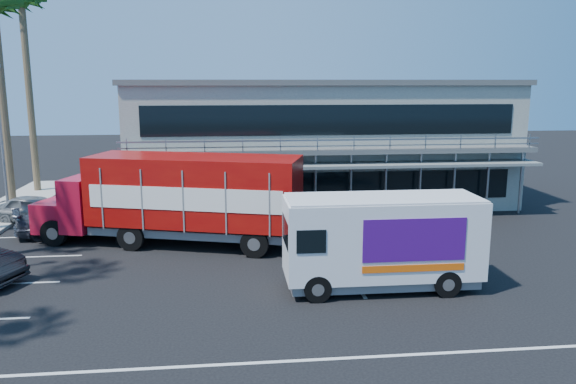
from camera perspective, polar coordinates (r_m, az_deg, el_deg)
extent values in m
plane|color=black|center=(20.92, 1.17, -8.98)|extent=(120.00, 120.00, 0.00)
cube|color=gray|center=(35.11, 2.95, 5.09)|extent=(22.00, 10.00, 7.00)
cube|color=#515454|center=(34.92, 3.01, 11.06)|extent=(22.40, 10.40, 0.30)
cube|color=#515454|center=(29.62, 4.66, 4.14)|extent=(22.00, 1.20, 0.25)
cube|color=gray|center=(29.03, 4.88, 4.98)|extent=(22.00, 0.08, 0.90)
cube|color=slate|center=(29.42, 4.75, 2.71)|extent=(22.00, 1.80, 0.15)
cube|color=black|center=(30.49, 4.40, 0.54)|extent=(20.00, 0.06, 1.60)
cube|color=black|center=(30.04, 4.50, 7.30)|extent=(20.00, 0.06, 1.60)
cylinder|color=brown|center=(34.73, -26.89, 7.16)|extent=(0.44, 0.44, 11.00)
cylinder|color=brown|center=(40.02, -24.74, 8.43)|extent=(0.44, 0.44, 12.00)
cylinder|color=gray|center=(32.79, -27.05, 4.34)|extent=(0.14, 0.14, 8.00)
cube|color=#AB0D24|center=(28.12, -21.97, -2.10)|extent=(2.28, 2.93, 1.38)
cube|color=#AB0D24|center=(27.34, -19.84, -0.96)|extent=(1.92, 3.08, 2.41)
cube|color=black|center=(27.21, -19.93, 0.46)|extent=(0.75, 2.35, 0.80)
cube|color=#9F0F09|center=(24.96, -9.43, 0.20)|extent=(9.61, 5.37, 2.98)
cube|color=slate|center=(25.36, -9.30, -3.74)|extent=(9.49, 4.96, 0.34)
cube|color=white|center=(23.66, -10.60, -0.72)|extent=(8.09, 2.45, 0.97)
cube|color=white|center=(26.32, -8.36, 0.55)|extent=(8.09, 2.45, 0.97)
cylinder|color=black|center=(27.04, -22.69, -3.87)|extent=(1.22, 0.61, 1.19)
cylinder|color=black|center=(29.11, -20.01, -2.64)|extent=(1.22, 0.61, 1.19)
cylinder|color=black|center=(25.25, -15.67, -4.44)|extent=(1.22, 0.61, 1.19)
cylinder|color=black|center=(27.45, -13.37, -3.08)|extent=(1.22, 0.61, 1.19)
cylinder|color=black|center=(23.39, -3.42, -5.27)|extent=(1.22, 0.61, 1.19)
cylinder|color=black|center=(25.75, -2.07, -3.71)|extent=(1.22, 0.61, 1.19)
cube|color=silver|center=(19.87, 9.53, -4.51)|extent=(6.78, 2.35, 2.71)
cube|color=slate|center=(20.32, 9.39, -8.59)|extent=(6.51, 2.12, 0.34)
cube|color=black|center=(19.19, -0.21, -4.02)|extent=(0.07, 1.91, 0.92)
cube|color=silver|center=(19.55, 9.66, -0.60)|extent=(6.65, 2.30, 0.08)
cube|color=#430C6E|center=(18.96, 12.75, -4.79)|extent=(3.48, 0.04, 1.45)
cube|color=#430C6E|center=(21.12, 10.73, -3.07)|extent=(3.48, 0.04, 1.45)
cube|color=#F2590C|center=(19.24, 12.63, -7.57)|extent=(3.48, 0.03, 0.24)
cylinder|color=black|center=(18.87, 3.01, -9.78)|extent=(0.93, 0.28, 0.93)
cylinder|color=black|center=(20.77, 2.13, -7.77)|extent=(0.93, 0.28, 0.93)
cylinder|color=black|center=(20.01, 15.87, -8.96)|extent=(0.93, 0.28, 0.93)
cylinder|color=black|center=(21.82, 13.88, -7.16)|extent=(0.93, 0.28, 0.93)
imported|color=#272A34|center=(28.89, -21.41, -2.64)|extent=(5.17, 3.51, 1.39)
imported|color=gray|center=(31.77, -24.31, -1.60)|extent=(4.57, 2.79, 1.45)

